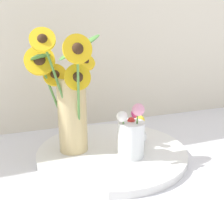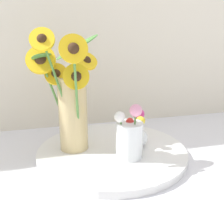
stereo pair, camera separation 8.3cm
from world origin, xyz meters
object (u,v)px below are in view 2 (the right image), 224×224
Objects in this scene: mason_jar_sunflowers at (70,100)px; vase_small_center at (129,137)px; serving_tray at (112,152)px; vase_bulb_right at (139,131)px.

vase_small_center is (0.16, -0.10, -0.10)m from mason_jar_sunflowers.
serving_tray is 3.92× the size of vase_bulb_right.
mason_jar_sunflowers is at bearing 148.09° from vase_small_center.
vase_bulb_right is (0.22, -0.03, -0.11)m from mason_jar_sunflowers.
mason_jar_sunflowers is at bearing 171.98° from vase_bulb_right.
vase_small_center reaches higher than serving_tray.
vase_small_center is 1.40× the size of vase_bulb_right.
serving_tray is at bearing -13.45° from mason_jar_sunflowers.
mason_jar_sunflowers is 2.24× the size of vase_small_center.
vase_small_center is at bearing -31.91° from mason_jar_sunflowers.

